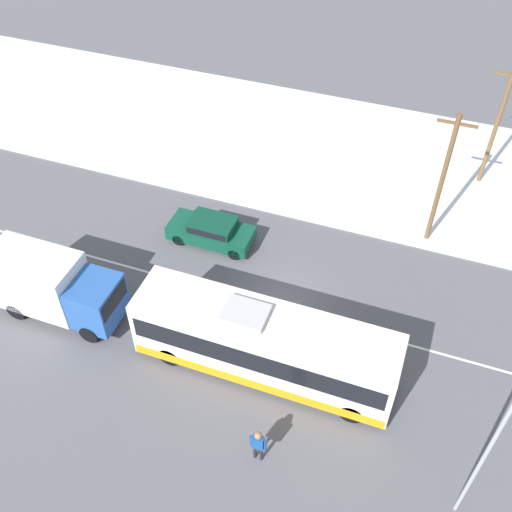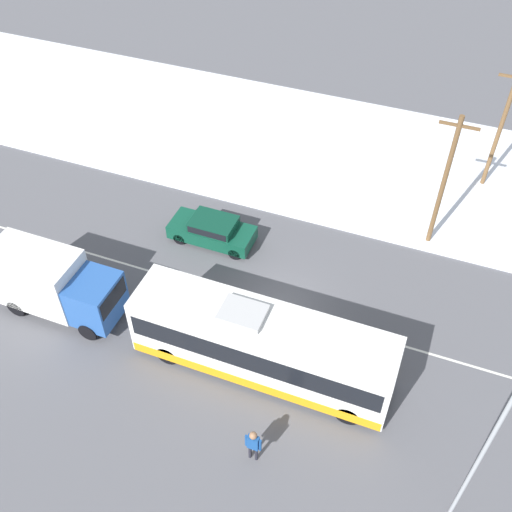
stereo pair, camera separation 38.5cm
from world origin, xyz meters
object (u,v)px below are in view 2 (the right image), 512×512
at_px(sedan_car, 213,229).
at_px(utility_pole_roadside, 444,181).
at_px(pedestrian_at_stop, 253,443).
at_px(utility_pole_snowlot, 500,128).
at_px(streetlamp, 490,432).
at_px(box_truck, 53,282).
at_px(city_bus, 262,344).

bearing_deg(sedan_car, utility_pole_roadside, -159.04).
relative_size(pedestrian_at_stop, utility_pole_roadside, 0.24).
distance_m(utility_pole_roadside, utility_pole_snowlot, 6.34).
bearing_deg(pedestrian_at_stop, sedan_car, 121.29).
height_order(streetlamp, utility_pole_snowlot, streetlamp).
bearing_deg(streetlamp, sedan_car, 145.33).
height_order(sedan_car, streetlamp, streetlamp).
relative_size(box_truck, sedan_car, 1.37).
bearing_deg(box_truck, utility_pole_snowlot, 44.06).
distance_m(box_truck, sedan_car, 8.32).
relative_size(city_bus, pedestrian_at_stop, 5.99).
distance_m(city_bus, streetlamp, 9.52).
relative_size(sedan_car, utility_pole_snowlot, 0.61).
bearing_deg(streetlamp, pedestrian_at_stop, -171.98).
distance_m(pedestrian_at_stop, streetlamp, 8.31).
height_order(pedestrian_at_stop, utility_pole_roadside, utility_pole_roadside).
bearing_deg(utility_pole_roadside, utility_pole_snowlot, 70.69).
bearing_deg(box_truck, city_bus, 1.43).
height_order(city_bus, utility_pole_roadside, utility_pole_roadside).
xyz_separation_m(city_bus, utility_pole_snowlot, (7.37, 16.50, 2.14)).
distance_m(box_truck, utility_pole_snowlot, 24.17).
height_order(box_truck, streetlamp, streetlamp).
height_order(box_truck, utility_pole_snowlot, utility_pole_snowlot).
bearing_deg(box_truck, pedestrian_at_stop, -18.33).
xyz_separation_m(box_truck, utility_pole_roadside, (15.21, 10.77, 2.19)).
bearing_deg(sedan_car, pedestrian_at_stop, 121.29).
distance_m(city_bus, box_truck, 9.94).
height_order(city_bus, pedestrian_at_stop, city_bus).
height_order(city_bus, streetlamp, streetlamp).
xyz_separation_m(sedan_car, utility_pole_snowlot, (12.55, 9.99, 3.01)).
bearing_deg(utility_pole_snowlot, pedestrian_at_stop, -106.90).
bearing_deg(utility_pole_roadside, streetlamp, -76.77).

